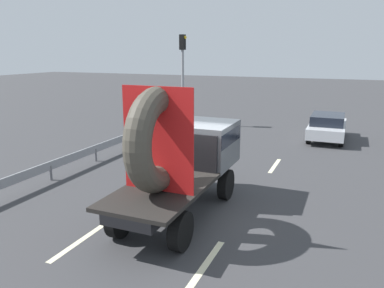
{
  "coord_description": "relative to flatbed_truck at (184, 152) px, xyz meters",
  "views": [
    {
      "loc": [
        3.96,
        -9.69,
        4.58
      ],
      "look_at": [
        -0.28,
        0.39,
        1.89
      ],
      "focal_mm": 35.26,
      "sensor_mm": 36.0,
      "label": 1
    }
  ],
  "objects": [
    {
      "name": "distant_sedan",
      "position": [
        3.26,
        11.37,
        -1.06
      ],
      "size": [
        1.79,
        4.19,
        1.37
      ],
      "color": "black",
      "rests_on": "ground_plane"
    },
    {
      "name": "flatbed_truck",
      "position": [
        0.0,
        0.0,
        0.0
      ],
      "size": [
        2.02,
        5.53,
        3.79
      ],
      "color": "black",
      "rests_on": "ground_plane"
    },
    {
      "name": "guardrail",
      "position": [
        -5.59,
        1.9,
        -1.27
      ],
      "size": [
        0.1,
        10.65,
        0.71
      ],
      "color": "gray",
      "rests_on": "ground_plane"
    },
    {
      "name": "traffic_light",
      "position": [
        -5.46,
        12.11,
        1.86
      ],
      "size": [
        0.42,
        0.36,
        5.58
      ],
      "color": "gray",
      "rests_on": "ground_plane"
    },
    {
      "name": "lane_dash_right_near",
      "position": [
        1.63,
        -2.56,
        -1.79
      ],
      "size": [
        0.16,
        2.28,
        0.01
      ],
      "primitive_type": "cube",
      "rotation": [
        0.0,
        0.0,
        1.57
      ],
      "color": "beige",
      "rests_on": "ground_plane"
    },
    {
      "name": "ground_plane",
      "position": [
        0.28,
        0.19,
        -1.79
      ],
      "size": [
        120.0,
        120.0,
        0.0
      ],
      "primitive_type": "plane",
      "color": "#38383A"
    },
    {
      "name": "lane_dash_left_far",
      "position": [
        -1.63,
        5.15,
        -1.79
      ],
      "size": [
        0.16,
        2.04,
        0.01
      ],
      "primitive_type": "cube",
      "rotation": [
        0.0,
        0.0,
        1.57
      ],
      "color": "beige",
      "rests_on": "ground_plane"
    },
    {
      "name": "lane_dash_left_near",
      "position": [
        -1.63,
        -2.49,
        -1.79
      ],
      "size": [
        0.16,
        2.68,
        0.01
      ],
      "primitive_type": "cube",
      "rotation": [
        0.0,
        0.0,
        1.57
      ],
      "color": "beige",
      "rests_on": "ground_plane"
    },
    {
      "name": "lane_dash_right_far",
      "position": [
        1.63,
        5.52,
        -1.79
      ],
      "size": [
        0.16,
        2.08,
        0.01
      ],
      "primitive_type": "cube",
      "rotation": [
        0.0,
        0.0,
        1.57
      ],
      "color": "beige",
      "rests_on": "ground_plane"
    }
  ]
}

